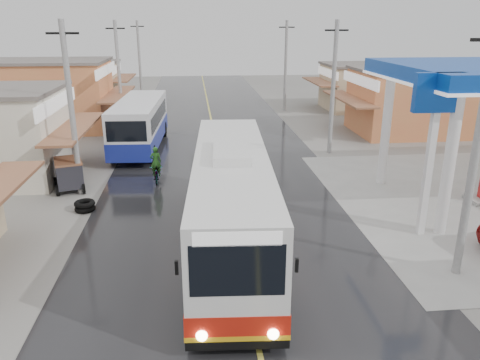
# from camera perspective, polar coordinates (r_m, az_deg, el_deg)

# --- Properties ---
(ground) EXTENTS (120.00, 120.00, 0.00)m
(ground) POSITION_cam_1_polar(r_m,az_deg,el_deg) (15.15, 0.64, -12.59)
(ground) COLOR slate
(ground) RESTS_ON ground
(road) EXTENTS (12.00, 90.00, 0.02)m
(road) POSITION_cam_1_polar(r_m,az_deg,el_deg) (28.99, -2.63, 2.99)
(road) COLOR black
(road) RESTS_ON ground
(centre_line) EXTENTS (0.15, 90.00, 0.01)m
(centre_line) POSITION_cam_1_polar(r_m,az_deg,el_deg) (28.98, -2.63, 3.01)
(centre_line) COLOR #D8CC4C
(centre_line) RESTS_ON road
(shopfronts_left) EXTENTS (11.00, 44.00, 5.20)m
(shopfronts_left) POSITION_cam_1_polar(r_m,az_deg,el_deg) (33.88, -25.50, 3.46)
(shopfronts_left) COLOR tan
(shopfronts_left) RESTS_ON ground
(shopfronts_right) EXTENTS (11.00, 44.00, 4.80)m
(shopfronts_right) POSITION_cam_1_polar(r_m,az_deg,el_deg) (30.83, 26.80, 1.90)
(shopfronts_right) COLOR beige
(shopfronts_right) RESTS_ON ground
(utility_poles_left) EXTENTS (1.60, 50.00, 8.00)m
(utility_poles_left) POSITION_cam_1_polar(r_m,az_deg,el_deg) (30.43, -16.03, 3.01)
(utility_poles_left) COLOR gray
(utility_poles_left) RESTS_ON ground
(utility_poles_right) EXTENTS (1.60, 36.00, 8.00)m
(utility_poles_right) POSITION_cam_1_polar(r_m,az_deg,el_deg) (30.16, 10.79, 3.28)
(utility_poles_right) COLOR gray
(utility_poles_right) RESTS_ON ground
(coach_bus) EXTENTS (3.44, 12.40, 3.83)m
(coach_bus) POSITION_cam_1_polar(r_m,az_deg,el_deg) (16.67, -1.05, -2.47)
(coach_bus) COLOR silver
(coach_bus) RESTS_ON road
(second_bus) EXTENTS (2.99, 9.52, 3.12)m
(second_bus) POSITION_cam_1_polar(r_m,az_deg,el_deg) (30.90, -12.11, 6.77)
(second_bus) COLOR silver
(second_bus) RESTS_ON road
(cyclist) EXTENTS (0.68, 1.78, 1.90)m
(cyclist) POSITION_cam_1_polar(r_m,az_deg,el_deg) (24.45, -10.14, 1.19)
(cyclist) COLOR black
(cyclist) RESTS_ON ground
(tricycle_near) EXTENTS (1.85, 2.15, 1.54)m
(tricycle_near) POSITION_cam_1_polar(r_m,az_deg,el_deg) (24.27, -20.15, 0.81)
(tricycle_near) COLOR #26262D
(tricycle_near) RESTS_ON ground
(tyre_stack) EXTENTS (0.90, 0.90, 0.46)m
(tyre_stack) POSITION_cam_1_polar(r_m,az_deg,el_deg) (21.58, -18.39, -3.01)
(tyre_stack) COLOR black
(tyre_stack) RESTS_ON ground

